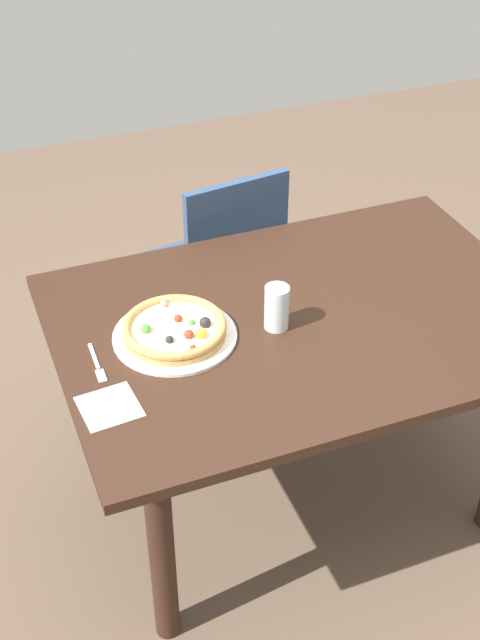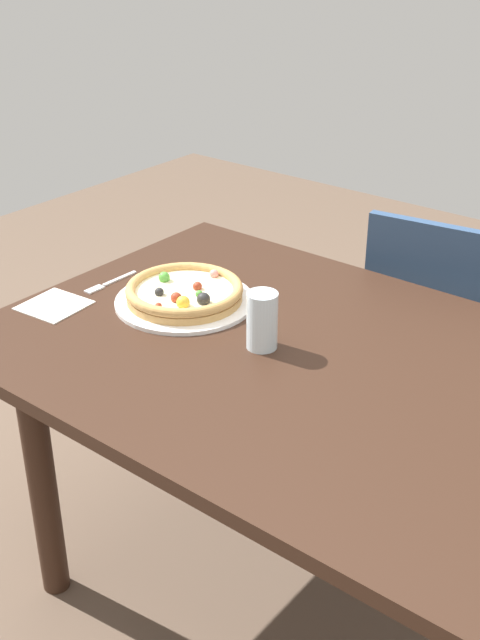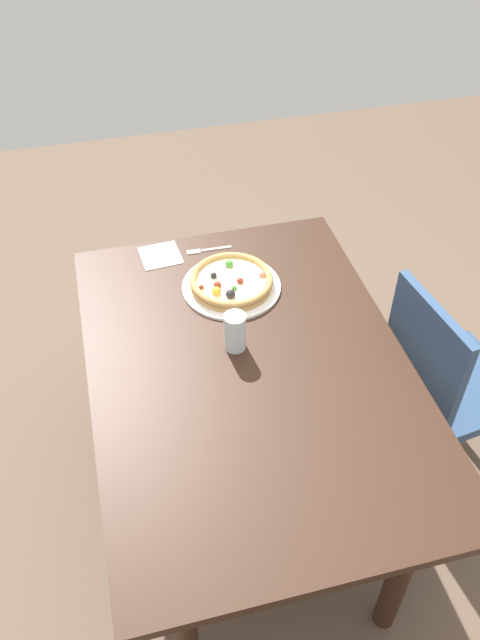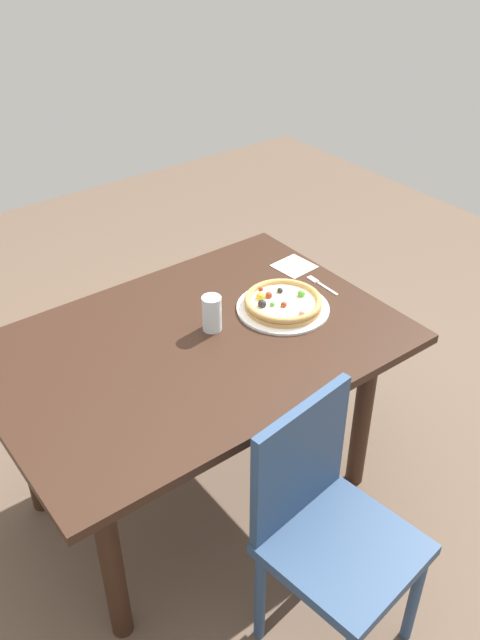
{
  "view_description": "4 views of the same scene",
  "coord_description": "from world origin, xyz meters",
  "px_view_note": "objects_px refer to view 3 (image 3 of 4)",
  "views": [
    {
      "loc": [
        0.86,
        1.73,
        2.17
      ],
      "look_at": [
        0.18,
        -0.02,
        0.77
      ],
      "focal_mm": 47.77,
      "sensor_mm": 36.0,
      "label": 1
    },
    {
      "loc": [
        -0.81,
        1.23,
        1.61
      ],
      "look_at": [
        0.18,
        -0.02,
        0.77
      ],
      "focal_mm": 44.72,
      "sensor_mm": 36.0,
      "label": 2
    },
    {
      "loc": [
        -1.25,
        0.34,
        2.18
      ],
      "look_at": [
        0.18,
        -0.02,
        0.77
      ],
      "focal_mm": 35.89,
      "sensor_mm": 36.0,
      "label": 3
    },
    {
      "loc": [
        -0.98,
        -1.55,
        2.11
      ],
      "look_at": [
        0.18,
        -0.02,
        0.77
      ],
      "focal_mm": 37.53,
      "sensor_mm": 36.0,
      "label": 4
    }
  ],
  "objects_px": {
    "pizza": "(231,281)",
    "plate": "(231,286)",
    "chair_near": "(442,383)",
    "napkin": "(160,255)",
    "fork": "(205,250)",
    "dining_table": "(249,390)",
    "drinking_glass": "(235,332)"
  },
  "relations": [
    {
      "from": "plate",
      "to": "fork",
      "type": "height_order",
      "value": "plate"
    },
    {
      "from": "chair_near",
      "to": "drinking_glass",
      "type": "xyz_separation_m",
      "value": [
        0.1,
        0.72,
        0.33
      ]
    },
    {
      "from": "dining_table",
      "to": "drinking_glass",
      "type": "relative_size",
      "value": 10.69
    },
    {
      "from": "dining_table",
      "to": "pizza",
      "type": "relative_size",
      "value": 4.88
    },
    {
      "from": "plate",
      "to": "pizza",
      "type": "xyz_separation_m",
      "value": [
        -0.0,
        0.0,
        0.03
      ]
    },
    {
      "from": "chair_near",
      "to": "napkin",
      "type": "xyz_separation_m",
      "value": [
        0.61,
        0.87,
        0.26
      ]
    },
    {
      "from": "plate",
      "to": "fork",
      "type": "relative_size",
      "value": 2.04
    },
    {
      "from": "plate",
      "to": "pizza",
      "type": "height_order",
      "value": "pizza"
    },
    {
      "from": "chair_near",
      "to": "pizza",
      "type": "xyz_separation_m",
      "value": [
        0.38,
        0.66,
        0.29
      ]
    },
    {
      "from": "pizza",
      "to": "napkin",
      "type": "relative_size",
      "value": 2.02
    },
    {
      "from": "plate",
      "to": "fork",
      "type": "distance_m",
      "value": 0.23
    },
    {
      "from": "fork",
      "to": "napkin",
      "type": "distance_m",
      "value": 0.16
    },
    {
      "from": "pizza",
      "to": "plate",
      "type": "bearing_deg",
      "value": -42.03
    },
    {
      "from": "fork",
      "to": "napkin",
      "type": "relative_size",
      "value": 1.18
    },
    {
      "from": "plate",
      "to": "napkin",
      "type": "bearing_deg",
      "value": 41.53
    },
    {
      "from": "pizza",
      "to": "drinking_glass",
      "type": "xyz_separation_m",
      "value": [
        -0.27,
        0.05,
        0.03
      ]
    },
    {
      "from": "chair_near",
      "to": "drinking_glass",
      "type": "bearing_deg",
      "value": -105.49
    },
    {
      "from": "drinking_glass",
      "to": "napkin",
      "type": "relative_size",
      "value": 0.93
    },
    {
      "from": "fork",
      "to": "chair_near",
      "type": "bearing_deg",
      "value": 140.76
    },
    {
      "from": "dining_table",
      "to": "plate",
      "type": "relative_size",
      "value": 4.1
    },
    {
      "from": "pizza",
      "to": "drinking_glass",
      "type": "bearing_deg",
      "value": 168.82
    },
    {
      "from": "plate",
      "to": "drinking_glass",
      "type": "distance_m",
      "value": 0.29
    },
    {
      "from": "dining_table",
      "to": "napkin",
      "type": "height_order",
      "value": "napkin"
    },
    {
      "from": "dining_table",
      "to": "fork",
      "type": "distance_m",
      "value": 0.6
    },
    {
      "from": "chair_near",
      "to": "napkin",
      "type": "height_order",
      "value": "chair_near"
    },
    {
      "from": "chair_near",
      "to": "drinking_glass",
      "type": "height_order",
      "value": "chair_near"
    },
    {
      "from": "napkin",
      "to": "dining_table",
      "type": "bearing_deg",
      "value": -163.71
    },
    {
      "from": "drinking_glass",
      "to": "chair_near",
      "type": "bearing_deg",
      "value": -97.99
    },
    {
      "from": "plate",
      "to": "fork",
      "type": "bearing_deg",
      "value": 11.16
    },
    {
      "from": "chair_near",
      "to": "dining_table",
      "type": "bearing_deg",
      "value": -98.21
    },
    {
      "from": "fork",
      "to": "drinking_glass",
      "type": "distance_m",
      "value": 0.5
    },
    {
      "from": "fork",
      "to": "napkin",
      "type": "bearing_deg",
      "value": -2.23
    }
  ]
}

